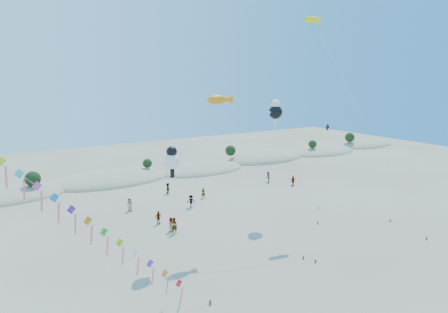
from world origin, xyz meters
TOP-DOWN VIEW (x-y plane):
  - dune_ridge at (1.06, 45.14)m, footprint 145.30×11.49m
  - kite_train at (-15.67, 11.99)m, footprint 23.06×10.14m
  - fish_kite at (3.71, 17.23)m, footprint 5.71×10.55m
  - cartoon_kite_low at (-2.33, 15.72)m, footprint 10.61×8.19m
  - cartoon_kite_high at (13.07, 19.79)m, footprint 2.86×6.89m
  - parafoil_kite at (17.53, 18.26)m, footprint 5.18×14.45m
  - dark_kite at (23.67, 18.49)m, footprint 1.73×11.87m
  - beachgoers at (7.28, 27.79)m, footprint 26.47×14.99m

SIDE VIEW (x-z plane):
  - dune_ridge at x=1.06m, z-range -2.67..2.90m
  - beachgoers at x=7.28m, z-range -0.08..1.76m
  - dark_kite at x=23.67m, z-range 2.12..12.54m
  - cartoon_kite_low at x=-2.33m, z-range 4.07..14.64m
  - kite_train at x=-15.67m, z-range 0.45..22.04m
  - cartoon_kite_high at x=13.07m, z-range 5.75..19.92m
  - fish_kite at x=3.71m, z-range 6.98..22.00m
  - parafoil_kite at x=17.53m, z-range 10.76..34.53m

